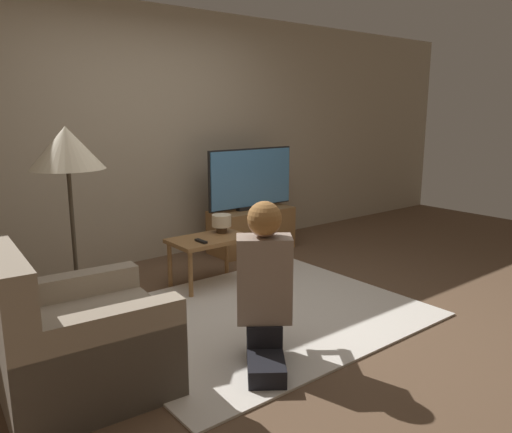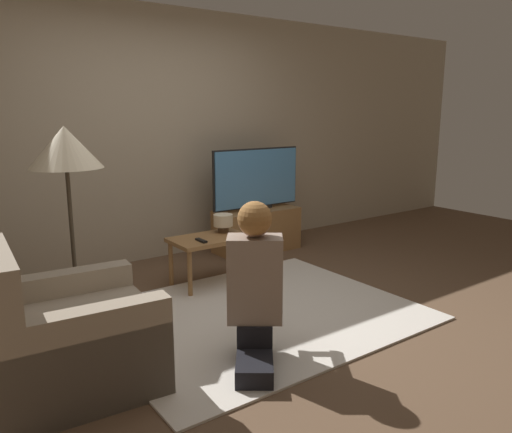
{
  "view_description": "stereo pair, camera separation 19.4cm",
  "coord_description": "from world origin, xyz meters",
  "px_view_note": "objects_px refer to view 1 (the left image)",
  "views": [
    {
      "loc": [
        -2.29,
        -2.83,
        1.57
      ],
      "look_at": [
        0.33,
        0.47,
        0.66
      ],
      "focal_mm": 35.0,
      "sensor_mm": 36.0,
      "label": 1
    },
    {
      "loc": [
        -2.14,
        -2.94,
        1.57
      ],
      "look_at": [
        0.33,
        0.47,
        0.66
      ],
      "focal_mm": 35.0,
      "sensor_mm": 36.0,
      "label": 2
    }
  ],
  "objects_px": {
    "coffee_table": "(209,244)",
    "person_kneeling": "(264,281)",
    "tv": "(251,179)",
    "floor_lamp": "(67,154)",
    "armchair": "(78,344)",
    "table_lamp": "(222,222)"
  },
  "relations": [
    {
      "from": "tv",
      "to": "floor_lamp",
      "type": "relative_size",
      "value": 0.76
    },
    {
      "from": "person_kneeling",
      "to": "coffee_table",
      "type": "bearing_deg",
      "value": -73.66
    },
    {
      "from": "tv",
      "to": "person_kneeling",
      "type": "height_order",
      "value": "tv"
    },
    {
      "from": "tv",
      "to": "coffee_table",
      "type": "xyz_separation_m",
      "value": [
        -1.0,
        -0.67,
        -0.44
      ]
    },
    {
      "from": "tv",
      "to": "person_kneeling",
      "type": "bearing_deg",
      "value": -126.14
    },
    {
      "from": "tv",
      "to": "coffee_table",
      "type": "distance_m",
      "value": 1.28
    },
    {
      "from": "tv",
      "to": "table_lamp",
      "type": "height_order",
      "value": "tv"
    },
    {
      "from": "tv",
      "to": "coffee_table",
      "type": "height_order",
      "value": "tv"
    },
    {
      "from": "floor_lamp",
      "to": "armchair",
      "type": "bearing_deg",
      "value": -109.2
    },
    {
      "from": "coffee_table",
      "to": "armchair",
      "type": "height_order",
      "value": "armchair"
    },
    {
      "from": "tv",
      "to": "coffee_table",
      "type": "relative_size",
      "value": 1.59
    },
    {
      "from": "tv",
      "to": "armchair",
      "type": "bearing_deg",
      "value": -146.56
    },
    {
      "from": "armchair",
      "to": "person_kneeling",
      "type": "distance_m",
      "value": 1.14
    },
    {
      "from": "armchair",
      "to": "person_kneeling",
      "type": "bearing_deg",
      "value": -105.25
    },
    {
      "from": "floor_lamp",
      "to": "person_kneeling",
      "type": "relative_size",
      "value": 1.43
    },
    {
      "from": "coffee_table",
      "to": "floor_lamp",
      "type": "height_order",
      "value": "floor_lamp"
    },
    {
      "from": "coffee_table",
      "to": "person_kneeling",
      "type": "xyz_separation_m",
      "value": [
        -0.5,
        -1.38,
        0.14
      ]
    },
    {
      "from": "floor_lamp",
      "to": "person_kneeling",
      "type": "distance_m",
      "value": 1.64
    },
    {
      "from": "armchair",
      "to": "table_lamp",
      "type": "xyz_separation_m",
      "value": [
        1.74,
        1.1,
        0.26
      ]
    },
    {
      "from": "floor_lamp",
      "to": "armchair",
      "type": "height_order",
      "value": "floor_lamp"
    },
    {
      "from": "table_lamp",
      "to": "tv",
      "type": "bearing_deg",
      "value": 35.91
    },
    {
      "from": "coffee_table",
      "to": "person_kneeling",
      "type": "bearing_deg",
      "value": -109.84
    }
  ]
}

